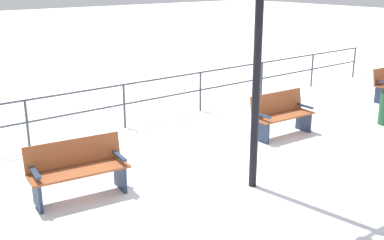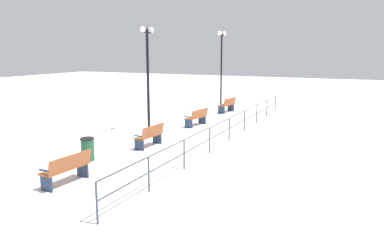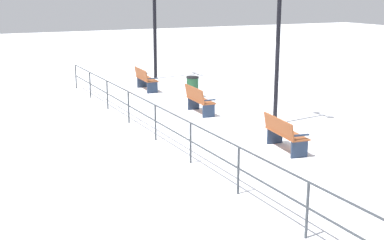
{
  "view_description": "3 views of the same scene",
  "coord_description": "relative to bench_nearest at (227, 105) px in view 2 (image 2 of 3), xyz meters",
  "views": [
    {
      "loc": [
        6.37,
        -5.16,
        3.34
      ],
      "look_at": [
        -0.92,
        0.57,
        0.48
      ],
      "focal_mm": 44.8,
      "sensor_mm": 36.0,
      "label": 1
    },
    {
      "loc": [
        -7.88,
        14.98,
        3.82
      ],
      "look_at": [
        -1.1,
        0.47,
        0.86
      ],
      "focal_mm": 35.3,
      "sensor_mm": 36.0,
      "label": 2
    },
    {
      "loc": [
        -7.88,
        -12.95,
        4.01
      ],
      "look_at": [
        -1.66,
        -0.27,
        0.52
      ],
      "focal_mm": 49.4,
      "sensor_mm": 36.0,
      "label": 3
    }
  ],
  "objects": [
    {
      "name": "ground_plane",
      "position": [
        0.02,
        7.05,
        -0.48
      ],
      "size": [
        80.0,
        80.0,
        0.0
      ],
      "primitive_type": "plane",
      "color": "white",
      "rests_on": "ground"
    },
    {
      "name": "bench_nearest",
      "position": [
        0.0,
        0.0,
        0.0
      ],
      "size": [
        0.78,
        1.47,
        0.92
      ],
      "rotation": [
        0.0,
        0.0,
        -0.17
      ],
      "color": "brown",
      "rests_on": "ground"
    },
    {
      "name": "bench_second",
      "position": [
        -0.04,
        4.7,
        -0.02
      ],
      "size": [
        0.75,
        1.57,
        0.88
      ],
      "rotation": [
        0.0,
        0.0,
        -0.13
      ],
      "color": "brown",
      "rests_on": "ground"
    },
    {
      "name": "bench_third",
      "position": [
        -0.1,
        9.4,
        -0.01
      ],
      "size": [
        0.61,
        1.47,
        0.91
      ],
      "rotation": [
        0.0,
        0.0,
        -0.06
      ],
      "color": "brown",
      "rests_on": "ground"
    },
    {
      "name": "bench_fourth",
      "position": [
        -0.18,
        14.11,
        0.0
      ],
      "size": [
        0.64,
        1.59,
        0.91
      ],
      "rotation": [
        0.0,
        0.0,
        -0.06
      ],
      "color": "brown",
      "rests_on": "ground"
    },
    {
      "name": "lamppost_near",
      "position": [
        1.36,
        -2.45,
        3.24
      ],
      "size": [
        0.3,
        1.13,
        5.11
      ],
      "color": "black",
      "rests_on": "ground"
    },
    {
      "name": "lamppost_middle",
      "position": [
        1.36,
        7.1,
        2.75
      ],
      "size": [
        0.26,
        0.96,
        4.87
      ],
      "color": "black",
      "rests_on": "ground"
    },
    {
      "name": "waterfront_railing",
      "position": [
        -2.62,
        7.05,
        0.21
      ],
      "size": [
        0.05,
        17.55,
        1.01
      ],
      "color": "#383D42",
      "rests_on": "ground"
    },
    {
      "name": "trash_bin",
      "position": [
        0.91,
        11.94,
        -0.07
      ],
      "size": [
        0.48,
        0.48,
        0.81
      ],
      "color": "#1E4C2D",
      "rests_on": "ground"
    }
  ]
}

